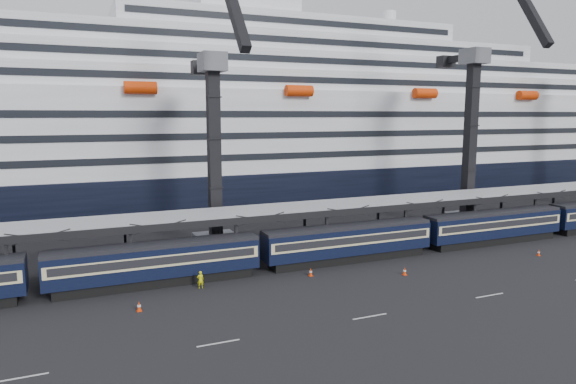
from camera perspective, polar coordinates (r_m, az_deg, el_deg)
name	(u,v)px	position (r m, az deg, el deg)	size (l,w,h in m)	color
ground	(474,279)	(52.30, 20.00, -9.08)	(260.00, 260.00, 0.00)	black
train	(376,238)	(56.56, 9.71, -5.05)	(133.05, 3.00, 4.05)	black
canopy	(392,202)	(61.74, 11.43, -1.06)	(130.00, 6.25, 5.53)	gray
cruise_ship	(281,133)	(88.78, -0.76, 6.60)	(214.09, 28.84, 34.00)	black
crane_dark_near	(215,147)	(56.80, -8.11, 4.99)	(4.50, 17.75, 35.08)	#505258
crane_dark_mid	(473,130)	(73.10, 19.85, 6.47)	(4.50, 18.24, 39.64)	#505258
worker	(200,280)	(47.16, -9.71, -9.59)	(0.58, 0.38, 1.59)	#D8DC0B
traffic_cone_b	(139,306)	(43.20, -16.22, -12.09)	(0.41, 0.41, 0.83)	red
traffic_cone_c	(405,271)	(51.59, 12.83, -8.55)	(0.40, 0.40, 0.80)	red
traffic_cone_d	(311,272)	(50.07, 2.53, -8.87)	(0.40, 0.40, 0.81)	red
traffic_cone_e	(539,253)	(63.33, 26.08, -6.06)	(0.35, 0.35, 0.71)	red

